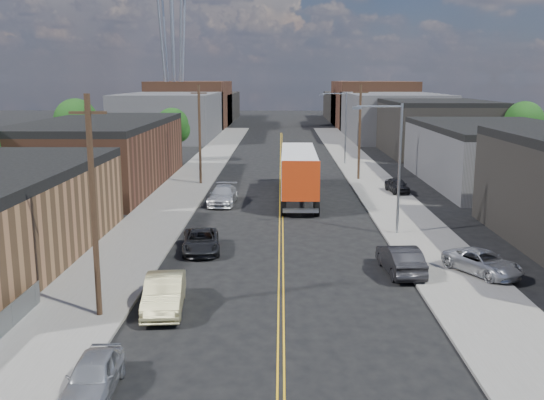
{
  "coord_description": "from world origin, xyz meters",
  "views": [
    {
      "loc": [
        -0.01,
        -15.68,
        10.62
      ],
      "look_at": [
        -0.63,
        24.69,
        2.5
      ],
      "focal_mm": 40.0,
      "sensor_mm": 36.0,
      "label": 1
    }
  ],
  "objects_px": {
    "car_left_d": "(223,195)",
    "car_left_c": "(201,241)",
    "car_left_a": "(94,375)",
    "semi_truck": "(298,170)",
    "car_right_oncoming": "(400,259)",
    "car_left_b": "(164,293)",
    "car_right_lot_a": "(483,262)",
    "car_right_lot_c": "(397,185)"
  },
  "relations": [
    {
      "from": "semi_truck",
      "to": "car_left_c",
      "type": "height_order",
      "value": "semi_truck"
    },
    {
      "from": "semi_truck",
      "to": "car_right_lot_a",
      "type": "relative_size",
      "value": 3.73
    },
    {
      "from": "car_right_lot_a",
      "to": "car_left_c",
      "type": "bearing_deg",
      "value": 134.21
    },
    {
      "from": "car_left_a",
      "to": "car_right_lot_a",
      "type": "relative_size",
      "value": 0.87
    },
    {
      "from": "semi_truck",
      "to": "car_right_lot_a",
      "type": "xyz_separation_m",
      "value": [
        9.5,
        -22.25,
        -1.77
      ]
    },
    {
      "from": "semi_truck",
      "to": "car_left_d",
      "type": "height_order",
      "value": "semi_truck"
    },
    {
      "from": "car_left_b",
      "to": "car_left_a",
      "type": "bearing_deg",
      "value": -102.75
    },
    {
      "from": "car_left_c",
      "to": "car_left_b",
      "type": "bearing_deg",
      "value": -99.82
    },
    {
      "from": "car_right_lot_a",
      "to": "car_right_lot_c",
      "type": "xyz_separation_m",
      "value": [
        -0.15,
        24.13,
        0.03
      ]
    },
    {
      "from": "car_left_a",
      "to": "car_left_c",
      "type": "bearing_deg",
      "value": 82.78
    },
    {
      "from": "car_left_d",
      "to": "car_right_lot_c",
      "type": "xyz_separation_m",
      "value": [
        15.85,
        5.02,
        0.03
      ]
    },
    {
      "from": "car_left_d",
      "to": "car_right_lot_a",
      "type": "height_order",
      "value": "car_left_d"
    },
    {
      "from": "car_left_d",
      "to": "car_right_oncoming",
      "type": "height_order",
      "value": "car_right_oncoming"
    },
    {
      "from": "car_left_d",
      "to": "car_right_lot_c",
      "type": "height_order",
      "value": "car_left_d"
    },
    {
      "from": "car_right_lot_c",
      "to": "car_left_a",
      "type": "bearing_deg",
      "value": -122.23
    },
    {
      "from": "car_left_b",
      "to": "car_right_lot_a",
      "type": "bearing_deg",
      "value": 11.88
    },
    {
      "from": "car_left_a",
      "to": "car_right_lot_a",
      "type": "bearing_deg",
      "value": 33.82
    },
    {
      "from": "car_left_a",
      "to": "car_right_lot_c",
      "type": "bearing_deg",
      "value": 62.37
    },
    {
      "from": "car_left_a",
      "to": "car_left_d",
      "type": "height_order",
      "value": "car_left_d"
    },
    {
      "from": "car_left_d",
      "to": "car_right_oncoming",
      "type": "distance_m",
      "value": 21.98
    },
    {
      "from": "car_left_a",
      "to": "car_right_oncoming",
      "type": "relative_size",
      "value": 0.81
    },
    {
      "from": "semi_truck",
      "to": "car_left_a",
      "type": "height_order",
      "value": "semi_truck"
    },
    {
      "from": "semi_truck",
      "to": "car_right_lot_c",
      "type": "bearing_deg",
      "value": 11.88
    },
    {
      "from": "car_left_c",
      "to": "car_left_d",
      "type": "bearing_deg",
      "value": 82.75
    },
    {
      "from": "car_left_b",
      "to": "car_right_lot_c",
      "type": "bearing_deg",
      "value": 55.34
    },
    {
      "from": "car_left_d",
      "to": "car_left_a",
      "type": "bearing_deg",
      "value": -90.06
    },
    {
      "from": "car_left_b",
      "to": "semi_truck",
      "type": "bearing_deg",
      "value": 70.22
    },
    {
      "from": "car_left_c",
      "to": "car_right_lot_a",
      "type": "bearing_deg",
      "value": -23.15
    },
    {
      "from": "car_left_d",
      "to": "car_left_c",
      "type": "bearing_deg",
      "value": -87.55
    },
    {
      "from": "car_left_a",
      "to": "car_right_oncoming",
      "type": "height_order",
      "value": "car_right_oncoming"
    },
    {
      "from": "semi_truck",
      "to": "car_right_lot_a",
      "type": "bearing_deg",
      "value": -66.34
    },
    {
      "from": "car_left_b",
      "to": "car_right_oncoming",
      "type": "bearing_deg",
      "value": 19.41
    },
    {
      "from": "car_left_c",
      "to": "car_right_oncoming",
      "type": "xyz_separation_m",
      "value": [
        11.6,
        -4.12,
        0.13
      ]
    },
    {
      "from": "semi_truck",
      "to": "car_left_d",
      "type": "bearing_deg",
      "value": -153.66
    },
    {
      "from": "car_right_oncoming",
      "to": "car_left_b",
      "type": "bearing_deg",
      "value": 20.66
    },
    {
      "from": "car_left_a",
      "to": "car_right_oncoming",
      "type": "bearing_deg",
      "value": 43.0
    },
    {
      "from": "car_left_c",
      "to": "car_left_a",
      "type": "bearing_deg",
      "value": -101.85
    },
    {
      "from": "car_left_d",
      "to": "semi_truck",
      "type": "bearing_deg",
      "value": 28.26
    },
    {
      "from": "car_left_c",
      "to": "car_right_lot_a",
      "type": "xyz_separation_m",
      "value": [
        16.0,
        -4.56,
        0.11
      ]
    },
    {
      "from": "car_left_a",
      "to": "car_left_b",
      "type": "relative_size",
      "value": 0.81
    },
    {
      "from": "car_left_c",
      "to": "car_right_lot_a",
      "type": "relative_size",
      "value": 1.06
    },
    {
      "from": "car_left_d",
      "to": "car_right_lot_a",
      "type": "relative_size",
      "value": 1.18
    }
  ]
}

